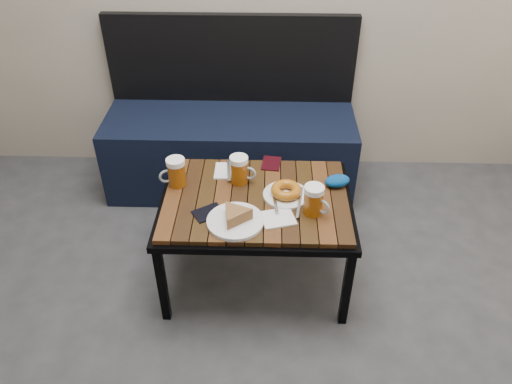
{
  "coord_description": "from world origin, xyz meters",
  "views": [
    {
      "loc": [
        -0.01,
        -0.71,
        1.8
      ],
      "look_at": [
        -0.06,
        1.0,
        0.5
      ],
      "focal_mm": 35.0,
      "sensor_mm": 36.0,
      "label": 1
    }
  ],
  "objects_px": {
    "beer_mug_right": "(314,200)",
    "beer_mug_left": "(176,172)",
    "bench": "(231,143)",
    "passport_burgundy": "(271,163)",
    "plate_pie": "(235,218)",
    "beer_mug_centre": "(240,170)",
    "passport_navy": "(208,213)",
    "knit_pouch": "(337,181)",
    "cafe_table": "(256,205)",
    "plate_bagel": "(286,192)"
  },
  "relations": [
    {
      "from": "beer_mug_left",
      "to": "passport_navy",
      "type": "bearing_deg",
      "value": 108.5
    },
    {
      "from": "beer_mug_right",
      "to": "passport_burgundy",
      "type": "distance_m",
      "value": 0.41
    },
    {
      "from": "bench",
      "to": "beer_mug_centre",
      "type": "height_order",
      "value": "bench"
    },
    {
      "from": "beer_mug_left",
      "to": "plate_pie",
      "type": "relative_size",
      "value": 0.57
    },
    {
      "from": "beer_mug_right",
      "to": "passport_navy",
      "type": "bearing_deg",
      "value": -140.55
    },
    {
      "from": "cafe_table",
      "to": "passport_navy",
      "type": "bearing_deg",
      "value": -149.46
    },
    {
      "from": "bench",
      "to": "passport_burgundy",
      "type": "bearing_deg",
      "value": -65.28
    },
    {
      "from": "plate_bagel",
      "to": "passport_navy",
      "type": "relative_size",
      "value": 2.14
    },
    {
      "from": "cafe_table",
      "to": "passport_navy",
      "type": "height_order",
      "value": "passport_navy"
    },
    {
      "from": "beer_mug_left",
      "to": "passport_navy",
      "type": "xyz_separation_m",
      "value": [
        0.16,
        -0.2,
        -0.06
      ]
    },
    {
      "from": "bench",
      "to": "beer_mug_right",
      "type": "bearing_deg",
      "value": -64.74
    },
    {
      "from": "beer_mug_left",
      "to": "beer_mug_centre",
      "type": "relative_size",
      "value": 1.02
    },
    {
      "from": "beer_mug_right",
      "to": "passport_burgundy",
      "type": "xyz_separation_m",
      "value": [
        -0.18,
        0.36,
        -0.06
      ]
    },
    {
      "from": "passport_navy",
      "to": "passport_burgundy",
      "type": "distance_m",
      "value": 0.46
    },
    {
      "from": "beer_mug_left",
      "to": "passport_navy",
      "type": "height_order",
      "value": "beer_mug_left"
    },
    {
      "from": "bench",
      "to": "knit_pouch",
      "type": "relative_size",
      "value": 12.13
    },
    {
      "from": "passport_navy",
      "to": "bench",
      "type": "bearing_deg",
      "value": 145.59
    },
    {
      "from": "beer_mug_right",
      "to": "passport_burgundy",
      "type": "bearing_deg",
      "value": 153.41
    },
    {
      "from": "plate_bagel",
      "to": "knit_pouch",
      "type": "distance_m",
      "value": 0.25
    },
    {
      "from": "passport_burgundy",
      "to": "knit_pouch",
      "type": "xyz_separation_m",
      "value": [
        0.3,
        -0.16,
        0.02
      ]
    },
    {
      "from": "passport_burgundy",
      "to": "knit_pouch",
      "type": "bearing_deg",
      "value": -22.3
    },
    {
      "from": "plate_pie",
      "to": "bench",
      "type": "bearing_deg",
      "value": 95.42
    },
    {
      "from": "plate_pie",
      "to": "beer_mug_right",
      "type": "bearing_deg",
      "value": 12.7
    },
    {
      "from": "beer_mug_centre",
      "to": "plate_bagel",
      "type": "xyz_separation_m",
      "value": [
        0.21,
        -0.1,
        -0.04
      ]
    },
    {
      "from": "passport_burgundy",
      "to": "plate_bagel",
      "type": "bearing_deg",
      "value": -68.87
    },
    {
      "from": "passport_burgundy",
      "to": "beer_mug_right",
      "type": "bearing_deg",
      "value": -57.33
    },
    {
      "from": "plate_bagel",
      "to": "passport_navy",
      "type": "xyz_separation_m",
      "value": [
        -0.33,
        -0.12,
        -0.02
      ]
    },
    {
      "from": "plate_pie",
      "to": "passport_navy",
      "type": "height_order",
      "value": "plate_pie"
    },
    {
      "from": "beer_mug_left",
      "to": "passport_burgundy",
      "type": "bearing_deg",
      "value": -177.78
    },
    {
      "from": "beer_mug_centre",
      "to": "passport_navy",
      "type": "relative_size",
      "value": 1.08
    },
    {
      "from": "cafe_table",
      "to": "beer_mug_left",
      "type": "height_order",
      "value": "beer_mug_left"
    },
    {
      "from": "beer_mug_right",
      "to": "passport_burgundy",
      "type": "relative_size",
      "value": 1.13
    },
    {
      "from": "plate_bagel",
      "to": "knit_pouch",
      "type": "height_order",
      "value": "plate_bagel"
    },
    {
      "from": "beer_mug_right",
      "to": "plate_pie",
      "type": "bearing_deg",
      "value": -129.91
    },
    {
      "from": "beer_mug_left",
      "to": "passport_navy",
      "type": "relative_size",
      "value": 1.1
    },
    {
      "from": "beer_mug_right",
      "to": "beer_mug_left",
      "type": "bearing_deg",
      "value": -159.69
    },
    {
      "from": "plate_pie",
      "to": "passport_burgundy",
      "type": "bearing_deg",
      "value": 71.55
    },
    {
      "from": "passport_navy",
      "to": "knit_pouch",
      "type": "distance_m",
      "value": 0.6
    },
    {
      "from": "plate_pie",
      "to": "knit_pouch",
      "type": "xyz_separation_m",
      "value": [
        0.44,
        0.27,
        -0.0
      ]
    },
    {
      "from": "plate_bagel",
      "to": "beer_mug_centre",
      "type": "bearing_deg",
      "value": 153.17
    },
    {
      "from": "bench",
      "to": "beer_mug_right",
      "type": "relative_size",
      "value": 10.5
    },
    {
      "from": "passport_burgundy",
      "to": "plate_pie",
      "type": "bearing_deg",
      "value": -101.81
    },
    {
      "from": "cafe_table",
      "to": "plate_pie",
      "type": "relative_size",
      "value": 3.58
    },
    {
      "from": "beer_mug_centre",
      "to": "knit_pouch",
      "type": "bearing_deg",
      "value": 10.3
    },
    {
      "from": "bench",
      "to": "knit_pouch",
      "type": "bearing_deg",
      "value": -51.74
    },
    {
      "from": "beer_mug_right",
      "to": "plate_bagel",
      "type": "distance_m",
      "value": 0.16
    },
    {
      "from": "beer_mug_left",
      "to": "plate_bagel",
      "type": "bearing_deg",
      "value": 150.74
    },
    {
      "from": "beer_mug_left",
      "to": "plate_pie",
      "type": "bearing_deg",
      "value": 116.91
    },
    {
      "from": "bench",
      "to": "cafe_table",
      "type": "distance_m",
      "value": 0.8
    },
    {
      "from": "bench",
      "to": "passport_burgundy",
      "type": "height_order",
      "value": "bench"
    }
  ]
}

